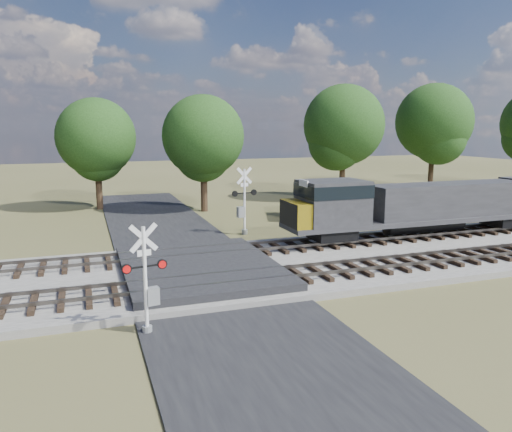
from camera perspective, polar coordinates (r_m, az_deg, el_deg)
name	(u,v)px	position (r m, az deg, el deg)	size (l,w,h in m)	color
ground	(202,279)	(23.41, -6.17, -7.13)	(160.00, 160.00, 0.00)	#4A4927
ballast_bed	(382,255)	(27.70, 14.21, -4.32)	(140.00, 10.00, 0.30)	gray
road	(202,278)	(23.40, -6.17, -7.04)	(7.00, 60.00, 0.08)	black
crossing_panel	(200,269)	(23.79, -6.46, -6.06)	(7.00, 9.00, 0.62)	#262628
track_near	(281,276)	(22.36, 2.86, -6.82)	(140.00, 2.60, 0.33)	black
track_far	(246,250)	(26.89, -1.15, -3.86)	(140.00, 2.60, 0.33)	black
crossing_signal_near	(148,288)	(17.30, -12.25, -8.10)	(1.54, 0.40, 3.84)	silver
crossing_signal_far	(243,207)	(32.21, -1.47, 1.07)	(1.76, 0.47, 4.40)	silver
equipment_shed	(326,200)	(38.25, 8.04, 1.82)	(5.21, 5.21, 2.81)	#4C2C20
treeline	(270,128)	(45.40, 1.66, 10.01)	(81.40, 11.79, 11.41)	black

